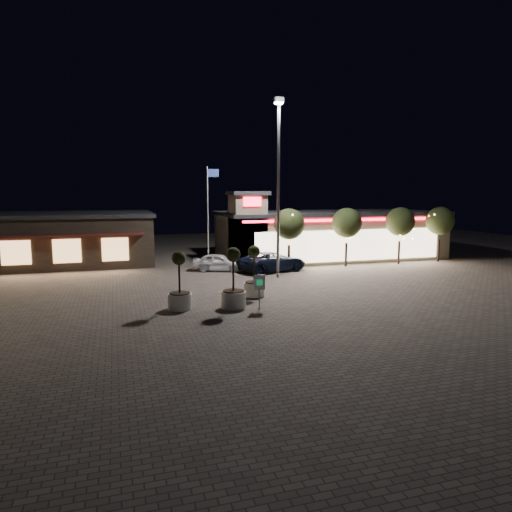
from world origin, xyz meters
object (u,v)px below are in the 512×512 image
object	(u,v)px
white_sedan	(219,262)
valet_sign	(259,285)
pickup_truck	(273,261)
planter_left	(233,289)
planter_mid	(180,291)

from	to	relation	value
white_sedan	valet_sign	xyz separation A→B (m)	(-0.55, -12.13, 0.59)
pickup_truck	valet_sign	world-z (taller)	valet_sign
pickup_truck	white_sedan	xyz separation A→B (m)	(-3.92, 1.35, -0.08)
white_sedan	valet_sign	world-z (taller)	valet_sign
white_sedan	planter_left	world-z (taller)	planter_left
planter_left	valet_sign	xyz separation A→B (m)	(1.18, -0.77, 0.28)
planter_left	planter_mid	xyz separation A→B (m)	(-2.73, 0.49, -0.05)
pickup_truck	white_sedan	size ratio (longest dim) A/B	1.37
pickup_truck	planter_left	world-z (taller)	planter_left
white_sedan	pickup_truck	bearing A→B (deg)	-88.85
planter_left	valet_sign	world-z (taller)	planter_left
valet_sign	planter_mid	bearing A→B (deg)	162.23
pickup_truck	white_sedan	world-z (taller)	pickup_truck
planter_left	valet_sign	size ratio (longest dim) A/B	1.76
pickup_truck	planter_left	distance (m)	11.51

